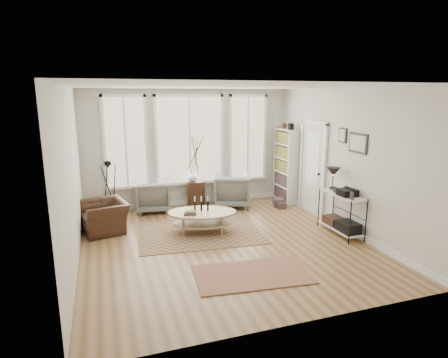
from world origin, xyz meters
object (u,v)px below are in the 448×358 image
object	(u,v)px
armchair_left	(152,196)
side_table	(196,172)
low_shelf	(341,209)
armchair_right	(232,190)
coffee_table	(202,216)
accent_chair	(104,216)
bookcase	(286,165)

from	to	relation	value
armchair_left	side_table	size ratio (longest dim) A/B	0.45
low_shelf	armchair_right	xyz separation A→B (m)	(-1.41, 2.54, -0.11)
coffee_table	accent_chair	xyz separation A→B (m)	(-1.88, 0.69, -0.03)
accent_chair	armchair_right	bearing A→B (deg)	92.92
armchair_left	low_shelf	bearing A→B (deg)	146.27
armchair_right	side_table	size ratio (longest dim) A/B	0.48
accent_chair	bookcase	bearing A→B (deg)	87.66
armchair_left	armchair_right	xyz separation A→B (m)	(1.98, -0.19, 0.03)
bookcase	armchair_right	xyz separation A→B (m)	(-1.47, 0.02, -0.55)
armchair_left	accent_chair	world-z (taller)	armchair_left
coffee_table	side_table	xyz separation A→B (m)	(0.33, 1.78, 0.55)
bookcase	low_shelf	world-z (taller)	bookcase
side_table	armchair_right	bearing A→B (deg)	-12.84
coffee_table	accent_chair	world-z (taller)	coffee_table
side_table	low_shelf	bearing A→B (deg)	-49.97
coffee_table	armchair_left	xyz separation A→B (m)	(-0.76, 1.77, 0.03)
low_shelf	accent_chair	size ratio (longest dim) A/B	1.35
bookcase	low_shelf	xyz separation A→B (m)	(-0.06, -2.52, -0.44)
armchair_left	side_table	bearing A→B (deg)	-174.03
armchair_left	accent_chair	size ratio (longest dim) A/B	0.85
armchair_right	accent_chair	distance (m)	3.23
armchair_right	low_shelf	bearing A→B (deg)	140.32
armchair_left	accent_chair	bearing A→B (deg)	48.87
armchair_left	armchair_right	size ratio (longest dim) A/B	0.92
low_shelf	bookcase	bearing A→B (deg)	88.72
bookcase	armchair_left	size ratio (longest dim) A/B	2.50
bookcase	accent_chair	xyz separation A→B (m)	(-4.57, -0.87, -0.64)
low_shelf	accent_chair	world-z (taller)	low_shelf
bookcase	side_table	xyz separation A→B (m)	(-2.36, 0.22, -0.07)
bookcase	coffee_table	distance (m)	3.17
armchair_right	side_table	world-z (taller)	side_table
side_table	accent_chair	xyz separation A→B (m)	(-2.21, -1.10, -0.57)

